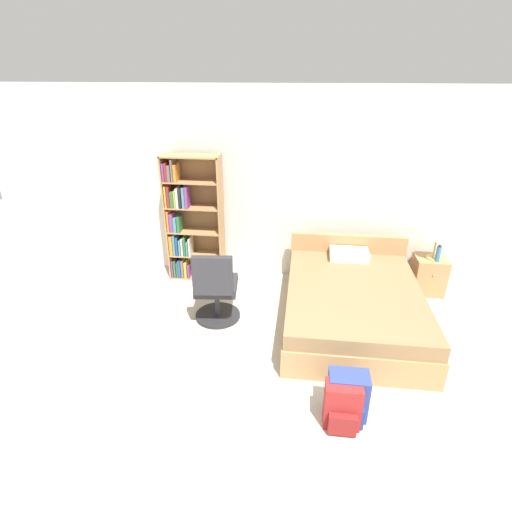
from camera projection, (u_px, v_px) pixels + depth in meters
The scene contains 10 objects.
ground_plane at pixel (290, 469), 3.03m from camera, with size 14.00×14.00×0.00m, color #BCB29E.
wall_back at pixel (305, 188), 5.38m from camera, with size 9.00×0.06×2.60m.
bookshelf at pixel (188, 221), 5.51m from camera, with size 0.77×0.31×1.75m.
bed at pixel (352, 303), 4.71m from camera, with size 1.54×2.07×0.74m.
office_chair at pixel (216, 290), 4.64m from camera, with size 0.54×0.61×0.95m.
nightstand at pixel (428, 275), 5.35m from camera, with size 0.40×0.41×0.50m.
table_lamp at pixel (438, 234), 5.09m from camera, with size 0.27×0.27×0.45m.
water_bottle at pixel (438, 254), 5.11m from camera, with size 0.06×0.06×0.22m.
backpack_blue at pixel (347, 397), 3.42m from camera, with size 0.34×0.29×0.43m.
backpack_red at pixel (342, 407), 3.33m from camera, with size 0.30×0.25×0.42m.
Camera 1 is at (0.00, -2.07, 2.76)m, focal length 28.00 mm.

